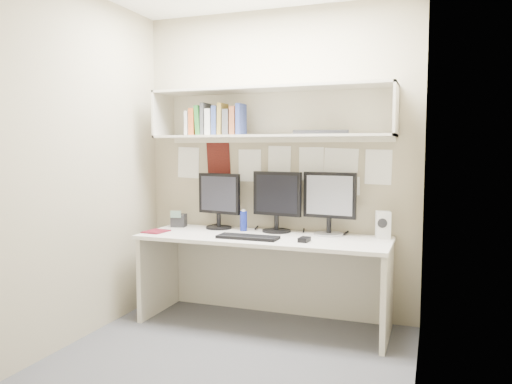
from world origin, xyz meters
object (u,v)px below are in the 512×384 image
(monitor_right, at_px, (329,201))
(maroon_notebook, at_px, (156,231))
(monitor_center, at_px, (277,200))
(monitor_left, at_px, (219,199))
(desk_phone, at_px, (179,220))
(keyboard, at_px, (248,237))
(desk, at_px, (264,280))
(speaker, at_px, (383,225))

(monitor_right, relative_size, maroon_notebook, 2.50)
(maroon_notebook, bearing_deg, monitor_center, 26.88)
(monitor_left, relative_size, maroon_notebook, 2.37)
(monitor_right, height_order, desk_phone, monitor_right)
(monitor_right, distance_m, maroon_notebook, 1.46)
(monitor_left, distance_m, monitor_center, 0.53)
(keyboard, distance_m, desk_phone, 0.87)
(monitor_left, xyz_separation_m, keyboard, (0.41, -0.39, -0.25))
(desk, xyz_separation_m, speaker, (0.91, 0.20, 0.47))
(keyboard, bearing_deg, speaker, 21.39)
(keyboard, height_order, desk_phone, desk_phone)
(monitor_center, height_order, maroon_notebook, monitor_center)
(monitor_right, distance_m, desk_phone, 1.37)
(monitor_left, distance_m, speaker, 1.41)
(desk, bearing_deg, monitor_right, 24.40)
(desk, height_order, monitor_center, monitor_center)
(monitor_center, bearing_deg, speaker, 8.55)
(monitor_center, height_order, speaker, monitor_center)
(monitor_center, xyz_separation_m, keyboard, (-0.11, -0.39, -0.26))
(monitor_center, distance_m, maroon_notebook, 1.05)
(desk, relative_size, monitor_left, 4.15)
(maroon_notebook, bearing_deg, speaker, 16.85)
(speaker, bearing_deg, monitor_right, 163.72)
(monitor_left, relative_size, desk_phone, 3.19)
(monitor_center, relative_size, maroon_notebook, 2.49)
(monitor_right, bearing_deg, keyboard, -138.62)
(monitor_left, xyz_separation_m, desk_phone, (-0.38, -0.04, -0.20))
(maroon_notebook, height_order, desk_phone, desk_phone)
(speaker, relative_size, maroon_notebook, 1.04)
(monitor_right, bearing_deg, desk, -148.80)
(monitor_center, bearing_deg, desk, -90.43)
(desk, relative_size, keyboard, 4.18)
(desk_phone, bearing_deg, maroon_notebook, -108.95)
(maroon_notebook, bearing_deg, desk, 14.89)
(keyboard, height_order, speaker, speaker)
(speaker, bearing_deg, keyboard, -173.69)
(monitor_right, height_order, keyboard, monitor_right)
(monitor_center, relative_size, desk_phone, 3.35)
(monitor_right, xyz_separation_m, speaker, (0.43, -0.01, -0.17))
(speaker, bearing_deg, desk, 178.37)
(monitor_center, xyz_separation_m, monitor_right, (0.44, -0.00, 0.00))
(keyboard, bearing_deg, desk, 66.22)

